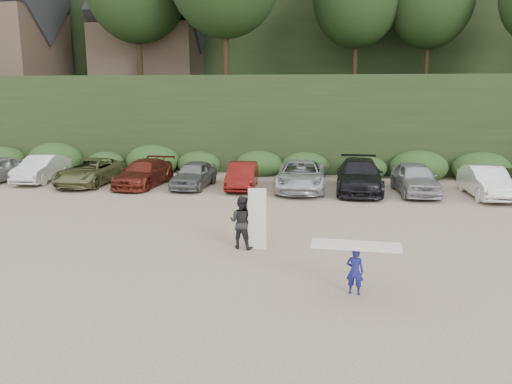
# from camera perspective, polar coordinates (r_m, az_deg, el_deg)

# --- Properties ---
(ground) EXTENTS (120.00, 120.00, 0.00)m
(ground) POSITION_cam_1_polar(r_m,az_deg,el_deg) (16.41, -0.49, -6.59)
(ground) COLOR tan
(ground) RESTS_ON ground
(hillside_backdrop) EXTENTS (90.00, 41.50, 28.00)m
(hillside_backdrop) POSITION_cam_1_polar(r_m,az_deg,el_deg) (51.74, 5.90, 18.36)
(hillside_backdrop) COLOR black
(hillside_backdrop) RESTS_ON ground
(parked_cars) EXTENTS (39.27, 6.02, 1.64)m
(parked_cars) POSITION_cam_1_polar(r_m,az_deg,el_deg) (25.77, 10.34, 1.67)
(parked_cars) COLOR #A7A6AB
(parked_cars) RESTS_ON ground
(child_surfer) EXTENTS (2.25, 0.72, 1.34)m
(child_surfer) POSITION_cam_1_polar(r_m,az_deg,el_deg) (12.95, 11.29, -7.63)
(child_surfer) COLOR navy
(child_surfer) RESTS_ON ground
(adult_surfer) EXTENTS (1.34, 0.85, 2.07)m
(adult_surfer) POSITION_cam_1_polar(r_m,az_deg,el_deg) (16.32, -1.49, -3.43)
(adult_surfer) COLOR black
(adult_surfer) RESTS_ON ground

